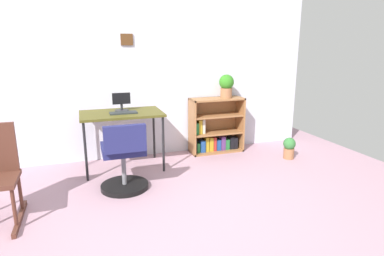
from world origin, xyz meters
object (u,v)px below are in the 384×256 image
(monitor, at_px, (121,103))
(office_chair, at_px, (124,161))
(desk, at_px, (122,117))
(potted_plant_on_shelf, at_px, (226,85))
(keyboard, at_px, (123,113))
(bookshelf_low, at_px, (215,128))
(potted_plant_floor, at_px, (289,147))

(monitor, xyz_separation_m, office_chair, (-0.09, -0.78, -0.50))
(desk, distance_m, office_chair, 0.76)
(monitor, bearing_deg, potted_plant_on_shelf, 5.08)
(keyboard, height_order, office_chair, office_chair)
(potted_plant_on_shelf, bearing_deg, keyboard, -168.67)
(desk, distance_m, keyboard, 0.10)
(desk, bearing_deg, bookshelf_low, 11.45)
(desk, height_order, bookshelf_low, bookshelf_low)
(office_chair, relative_size, potted_plant_floor, 2.58)
(monitor, bearing_deg, office_chair, -96.93)
(monitor, distance_m, potted_plant_on_shelf, 1.52)
(keyboard, bearing_deg, bookshelf_low, 14.53)
(desk, bearing_deg, keyboard, -78.47)
(bookshelf_low, bearing_deg, potted_plant_floor, -37.29)
(monitor, height_order, potted_plant_floor, monitor)
(office_chair, height_order, potted_plant_floor, office_chair)
(office_chair, xyz_separation_m, potted_plant_on_shelf, (1.60, 0.91, 0.65))
(bookshelf_low, relative_size, potted_plant_floor, 2.67)
(potted_plant_on_shelf, xyz_separation_m, potted_plant_floor, (0.70, -0.60, -0.82))
(monitor, height_order, keyboard, monitor)
(keyboard, bearing_deg, monitor, 89.00)
(monitor, height_order, bookshelf_low, monitor)
(office_chair, distance_m, potted_plant_floor, 2.33)
(potted_plant_on_shelf, height_order, potted_plant_floor, potted_plant_on_shelf)
(office_chair, distance_m, bookshelf_low, 1.74)
(keyboard, distance_m, potted_plant_on_shelf, 1.56)
(monitor, relative_size, office_chair, 0.30)
(keyboard, relative_size, potted_plant_floor, 1.09)
(keyboard, relative_size, office_chair, 0.42)
(bookshelf_low, bearing_deg, office_chair, -146.51)
(desk, distance_m, monitor, 0.19)
(desk, distance_m, potted_plant_on_shelf, 1.57)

